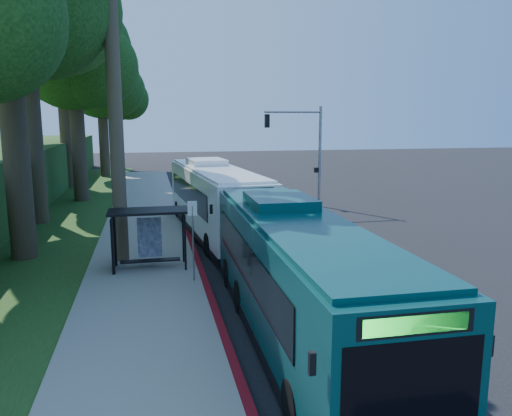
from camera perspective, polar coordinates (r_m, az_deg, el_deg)
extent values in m
plane|color=black|center=(25.04, 4.29, -4.11)|extent=(140.00, 140.00, 0.00)
cube|color=gray|center=(24.06, -12.69, -4.79)|extent=(4.50, 70.00, 0.12)
cube|color=maroon|center=(20.30, -6.22, -7.40)|extent=(0.25, 30.00, 0.13)
cube|color=#234719|center=(29.56, -23.74, -2.68)|extent=(8.00, 70.00, 0.06)
cube|color=black|center=(20.60, -12.18, -0.34)|extent=(3.20, 1.50, 0.10)
cube|color=black|center=(20.93, -16.03, -3.98)|extent=(0.06, 1.30, 2.20)
cube|color=navy|center=(21.54, -12.06, -3.27)|extent=(1.00, 0.12, 1.70)
cube|color=black|center=(20.97, -11.97, -5.90)|extent=(2.40, 0.40, 0.06)
cube|color=black|center=(21.50, -15.79, -3.59)|extent=(0.08, 0.08, 2.40)
cube|color=black|center=(21.49, -8.32, -3.32)|extent=(0.08, 0.08, 2.40)
cube|color=black|center=(20.34, -16.00, -4.39)|extent=(0.08, 0.08, 2.40)
cube|color=black|center=(20.33, -8.09, -4.10)|extent=(0.08, 0.08, 2.40)
cylinder|color=gray|center=(18.92, -7.20, -4.22)|extent=(0.06, 0.06, 3.00)
cube|color=white|center=(18.62, -7.29, -0.05)|extent=(0.35, 0.04, 0.55)
cylinder|color=gray|center=(35.36, 7.29, 5.79)|extent=(0.20, 0.20, 7.00)
cylinder|color=gray|center=(34.65, 4.23, 10.89)|extent=(4.00, 0.14, 0.14)
cube|color=black|center=(34.19, 1.28, 9.92)|extent=(0.30, 0.30, 0.90)
cube|color=black|center=(35.36, 6.88, 4.34)|extent=(0.25, 0.25, 0.35)
cylinder|color=#4C3F2D|center=(21.80, -15.80, 10.66)|extent=(0.60, 0.60, 13.00)
cylinder|color=#382B1E|center=(23.94, -25.82, 6.96)|extent=(1.10, 1.10, 10.50)
sphere|color=black|center=(22.83, -23.50, 20.30)|extent=(5.60, 5.60, 5.60)
cylinder|color=#382B1E|center=(31.95, -24.34, 8.91)|extent=(1.18, 1.18, 11.90)
sphere|color=black|center=(30.65, -21.93, 20.27)|extent=(7.00, 7.00, 7.00)
cylinder|color=#382B1E|center=(39.61, -19.68, 7.78)|extent=(1.06, 1.06, 9.80)
sphere|color=black|center=(39.87, -20.23, 16.45)|extent=(8.40, 8.40, 8.40)
sphere|color=black|center=(38.32, -17.81, 15.17)|extent=(5.88, 5.88, 5.88)
sphere|color=black|center=(41.44, -21.95, 14.91)|extent=(5.46, 5.46, 5.46)
cylinder|color=#382B1E|center=(47.79, -20.91, 8.88)|extent=(1.14, 1.14, 11.20)
sphere|color=black|center=(48.20, -21.45, 17.06)|extent=(9.60, 9.60, 9.60)
sphere|color=black|center=(46.38, -19.20, 15.90)|extent=(6.72, 6.72, 6.72)
sphere|color=black|center=(50.00, -23.03, 15.58)|extent=(6.24, 6.24, 6.24)
cylinder|color=#382B1E|center=(55.48, -17.03, 8.11)|extent=(1.02, 1.02, 9.10)
sphere|color=black|center=(55.59, -17.34, 13.87)|extent=(8.00, 8.00, 8.00)
sphere|color=black|center=(54.22, -15.67, 12.96)|extent=(5.60, 5.60, 5.60)
sphere|color=black|center=(57.06, -18.61, 12.91)|extent=(5.20, 5.20, 5.20)
cylinder|color=#382B1E|center=(63.39, -15.51, 8.08)|extent=(0.98, 0.98, 8.40)
sphere|color=black|center=(63.44, -15.74, 12.74)|extent=(7.00, 7.00, 7.00)
sphere|color=black|center=(62.29, -14.44, 11.97)|extent=(4.90, 4.90, 4.90)
sphere|color=black|center=(64.71, -16.75, 12.00)|extent=(4.55, 4.55, 4.55)
cube|color=white|center=(26.73, -4.65, 1.02)|extent=(3.96, 13.24, 3.10)
cube|color=black|center=(27.03, -4.60, -2.33)|extent=(4.00, 13.31, 0.38)
cube|color=black|center=(27.21, -4.91, 1.82)|extent=(3.76, 10.39, 1.20)
cube|color=black|center=(20.53, -0.65, -1.07)|extent=(2.44, 0.35, 1.52)
cube|color=black|center=(32.96, -7.16, 3.35)|extent=(2.22, 0.33, 1.09)
cube|color=#19E533|center=(20.34, -0.65, 1.78)|extent=(1.80, 0.27, 0.30)
cube|color=white|center=(26.52, -4.70, 4.44)|extent=(3.68, 12.57, 0.13)
cube|color=white|center=(28.62, -5.67, 5.22)|extent=(2.18, 2.88, 0.38)
cylinder|color=black|center=(22.76, -5.35, -4.19)|extent=(0.42, 1.11, 1.09)
cylinder|color=black|center=(23.39, 0.69, -3.75)|extent=(0.42, 1.11, 1.09)
cylinder|color=black|center=(31.54, -8.84, -0.20)|extent=(0.42, 1.11, 1.09)
cylinder|color=black|center=(32.00, -4.39, 0.04)|extent=(0.42, 1.11, 1.09)
cube|color=#0A3B3A|center=(14.07, 4.79, -7.69)|extent=(2.82, 12.71, 3.01)
cube|color=black|center=(14.62, 4.70, -13.52)|extent=(2.85, 12.78, 0.37)
cube|color=black|center=(14.47, 4.22, -5.97)|extent=(2.85, 9.92, 1.16)
cube|color=black|center=(8.61, 17.30, -18.62)|extent=(2.37, 0.15, 1.48)
cube|color=black|center=(19.90, -0.27, -1.29)|extent=(2.16, 0.15, 1.06)
cube|color=#19E533|center=(8.17, 17.72, -12.46)|extent=(1.75, 0.12, 0.30)
cube|color=#0A3B3A|center=(13.67, 4.89, -1.46)|extent=(2.60, 12.08, 0.13)
cube|color=#0A3B3A|center=(15.64, 2.72, 0.72)|extent=(1.91, 2.66, 0.37)
cylinder|color=black|center=(10.77, 4.48, -21.60)|extent=(0.33, 1.06, 1.06)
cylinder|color=black|center=(11.60, 16.88, -19.52)|extent=(0.33, 1.06, 1.06)
cylinder|color=black|center=(18.72, -3.08, -7.40)|extent=(0.33, 1.06, 1.06)
cylinder|color=black|center=(19.22, 4.20, -6.95)|extent=(0.33, 1.06, 1.06)
imported|color=silver|center=(29.93, 5.66, -0.45)|extent=(2.24, 4.82, 1.34)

